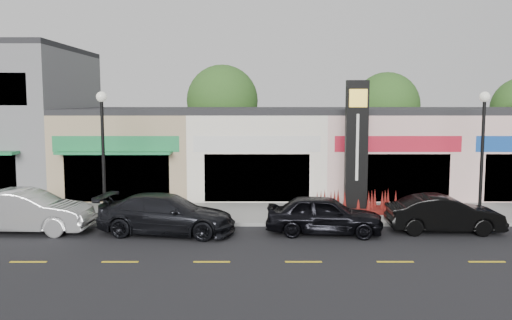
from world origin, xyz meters
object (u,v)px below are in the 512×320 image
(lamp_west_near, at_px, (103,143))
(lamp_east_near, at_px, (483,143))
(pylon_sign, at_px, (356,166))
(car_dark_sedan, at_px, (167,214))
(car_black_sedan, at_px, (324,215))
(car_black_conv, at_px, (444,214))
(car_white_van, at_px, (26,211))

(lamp_west_near, height_order, lamp_east_near, same)
(pylon_sign, bearing_deg, lamp_east_near, -18.75)
(pylon_sign, relative_size, car_dark_sedan, 1.11)
(car_black_sedan, distance_m, car_black_conv, 4.84)
(lamp_east_near, distance_m, car_black_conv, 3.72)
(lamp_west_near, xyz_separation_m, car_black_conv, (13.97, -1.49, -2.74))
(pylon_sign, bearing_deg, car_black_sedan, -118.15)
(lamp_east_near, bearing_deg, car_white_van, -175.45)
(car_white_van, height_order, car_dark_sedan, car_white_van)
(car_dark_sedan, height_order, car_black_conv, car_dark_sedan)
(lamp_west_near, distance_m, lamp_east_near, 16.00)
(car_black_conv, bearing_deg, car_dark_sedan, 92.46)
(car_white_van, xyz_separation_m, car_dark_sedan, (5.67, -0.25, -0.07))
(car_dark_sedan, relative_size, car_black_conv, 1.21)
(lamp_west_near, distance_m, pylon_sign, 11.19)
(car_white_van, height_order, car_black_conv, car_white_van)
(pylon_sign, bearing_deg, lamp_west_near, -171.23)
(lamp_east_near, xyz_separation_m, car_white_van, (-18.74, -1.49, -2.62))
(car_dark_sedan, bearing_deg, car_white_van, 96.13)
(car_white_van, relative_size, car_dark_sedan, 0.96)
(car_white_van, xyz_separation_m, car_black_sedan, (11.88, -0.29, -0.08))
(car_white_van, bearing_deg, lamp_east_near, -82.70)
(lamp_west_near, xyz_separation_m, car_dark_sedan, (2.93, -1.74, -2.69))
(car_dark_sedan, xyz_separation_m, car_black_conv, (11.04, 0.25, -0.05))
(lamp_east_near, xyz_separation_m, car_dark_sedan, (-13.07, -1.74, -2.69))
(pylon_sign, xyz_separation_m, car_white_van, (-13.74, -3.19, -1.42))
(lamp_west_near, distance_m, car_black_sedan, 9.70)
(car_white_van, bearing_deg, pylon_sign, -74.19)
(lamp_west_near, height_order, car_dark_sedan, lamp_west_near)
(car_white_van, bearing_deg, car_black_conv, -87.26)
(lamp_west_near, height_order, pylon_sign, pylon_sign)
(car_dark_sedan, xyz_separation_m, car_black_sedan, (6.22, -0.03, -0.01))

